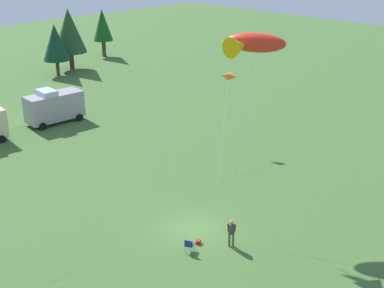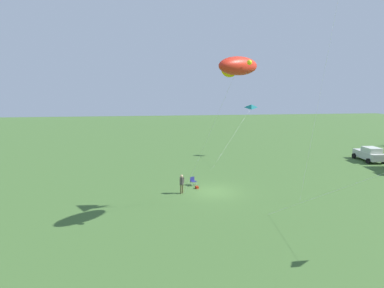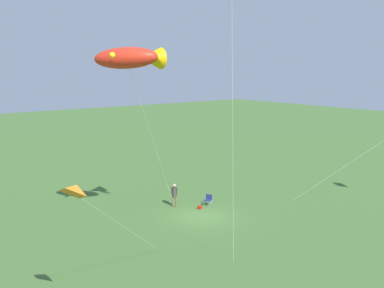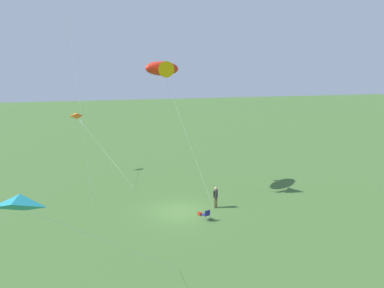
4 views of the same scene
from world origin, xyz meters
name	(u,v)px [view 1 (image 1 of 4)]	position (x,y,z in m)	size (l,w,h in m)	color
ground_plane	(193,228)	(0.00, 0.00, 0.00)	(160.00, 160.00, 0.00)	#3F632D
person_kite_flyer	(231,231)	(0.16, -2.98, 1.02)	(0.48, 0.51, 1.74)	brown
folding_chair	(189,245)	(-2.01, -1.68, 0.49)	(0.64, 0.64, 0.82)	navy
backpack_on_grass	(198,242)	(-1.00, -1.43, 0.11)	(0.32, 0.22, 0.22)	#9E1E0C
van_motorhome_grey	(54,106)	(4.69, 23.43, 1.64)	(5.51, 2.85, 3.34)	#9E95A0
kite_large_fish	(251,43)	(5.44, 0.34, 10.74)	(7.41, 5.11, 11.43)	red
kite_delta_orange	(228,76)	(12.49, 8.25, 5.91)	(7.49, 5.87, 6.26)	orange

